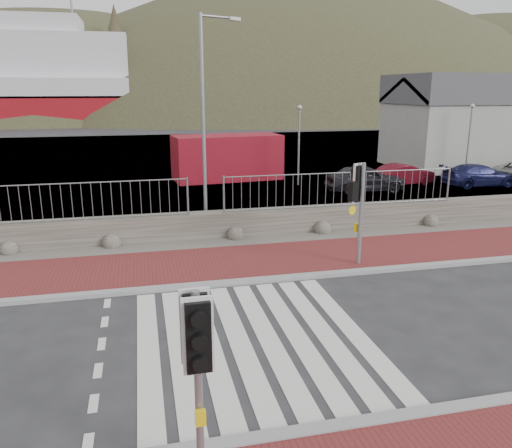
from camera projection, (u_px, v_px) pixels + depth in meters
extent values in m
plane|color=#28282B|center=(254.00, 340.00, 10.13)|extent=(220.00, 220.00, 0.00)
cube|color=maroon|center=(219.00, 264.00, 14.35)|extent=(40.00, 3.00, 0.08)
cube|color=gray|center=(299.00, 433.00, 7.30)|extent=(40.00, 0.25, 0.12)
cube|color=gray|center=(228.00, 283.00, 12.94)|extent=(40.00, 0.25, 0.12)
cube|color=silver|center=(148.00, 351.00, 9.68)|extent=(0.42, 5.60, 0.01)
cube|color=silver|center=(179.00, 348.00, 9.81)|extent=(0.42, 5.60, 0.01)
cube|color=silver|center=(210.00, 344.00, 9.94)|extent=(0.42, 5.60, 0.01)
cube|color=silver|center=(239.00, 341.00, 10.07)|extent=(0.42, 5.60, 0.01)
cube|color=silver|center=(268.00, 338.00, 10.20)|extent=(0.42, 5.60, 0.01)
cube|color=silver|center=(296.00, 335.00, 10.33)|extent=(0.42, 5.60, 0.01)
cube|color=silver|center=(323.00, 331.00, 10.46)|extent=(0.42, 5.60, 0.01)
cube|color=silver|center=(350.00, 328.00, 10.59)|extent=(0.42, 5.60, 0.01)
cube|color=#59544C|center=(210.00, 244.00, 16.24)|extent=(40.00, 1.50, 0.06)
cube|color=#4E4940|center=(206.00, 225.00, 16.88)|extent=(40.00, 0.60, 0.90)
cylinder|color=gray|center=(49.00, 184.00, 15.26)|extent=(8.40, 0.04, 0.04)
cylinder|color=gray|center=(188.00, 197.00, 16.33)|extent=(0.07, 0.07, 1.20)
cylinder|color=gray|center=(343.00, 173.00, 17.35)|extent=(8.40, 0.04, 0.04)
cylinder|color=gray|center=(224.00, 195.00, 16.59)|extent=(0.07, 0.07, 1.20)
cylinder|color=gray|center=(448.00, 185.00, 18.42)|extent=(0.07, 0.07, 1.20)
cube|color=#4C4C4F|center=(169.00, 158.00, 36.36)|extent=(120.00, 40.00, 0.50)
cube|color=#3F4C54|center=(154.00, 125.00, 69.27)|extent=(220.00, 50.00, 0.05)
cube|color=silver|center=(14.00, 57.00, 67.70)|extent=(30.00, 12.00, 6.00)
cube|color=silver|center=(11.00, 26.00, 66.65)|extent=(18.00, 10.00, 2.50)
cube|color=#9E9E99|center=(484.00, 135.00, 32.66)|extent=(12.00, 6.00, 4.00)
cube|color=#4C4C51|center=(490.00, 89.00, 31.90)|extent=(12.20, 6.20, 1.80)
ellipsoid|color=#313620|center=(75.00, 224.00, 94.77)|extent=(106.40, 68.40, 76.00)
ellipsoid|color=#313620|center=(300.00, 239.00, 106.11)|extent=(140.00, 90.00, 100.00)
ellipsoid|color=#313620|center=(488.00, 201.00, 114.31)|extent=(112.00, 72.00, 80.00)
cylinder|color=gray|center=(199.00, 389.00, 6.20)|extent=(0.10, 0.10, 2.64)
cube|color=yellow|center=(199.00, 412.00, 6.28)|extent=(0.13, 0.08, 0.21)
cube|color=black|center=(197.00, 331.00, 5.99)|extent=(0.38, 0.23, 0.99)
sphere|color=#0CE53F|center=(197.00, 352.00, 6.06)|extent=(0.14, 0.14, 0.14)
cylinder|color=gray|center=(361.00, 216.00, 13.96)|extent=(0.12, 0.12, 2.98)
cube|color=yellow|center=(360.00, 228.00, 14.06)|extent=(0.17, 0.14, 0.23)
cube|color=black|center=(363.00, 184.00, 13.73)|extent=(0.49, 0.41, 1.12)
sphere|color=#0CE53F|center=(362.00, 195.00, 13.81)|extent=(0.16, 0.16, 0.16)
cube|color=black|center=(353.00, 191.00, 13.55)|extent=(0.28, 0.25, 0.53)
cylinder|color=gray|center=(203.00, 128.00, 16.82)|extent=(0.13, 0.13, 7.28)
cylinder|color=gray|center=(218.00, 17.00, 16.24)|extent=(1.21, 0.55, 0.08)
cube|color=beige|center=(234.00, 19.00, 16.59)|extent=(0.45, 0.34, 0.11)
cube|color=maroon|center=(227.00, 157.00, 27.77)|extent=(6.12, 3.09, 2.45)
imported|color=black|center=(365.00, 178.00, 24.51)|extent=(3.91, 1.69, 1.31)
imported|color=#580C17|center=(404.00, 175.00, 26.18)|extent=(3.59, 1.85, 1.13)
imported|color=#161845|center=(479.00, 175.00, 25.95)|extent=(3.96, 1.66, 1.14)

